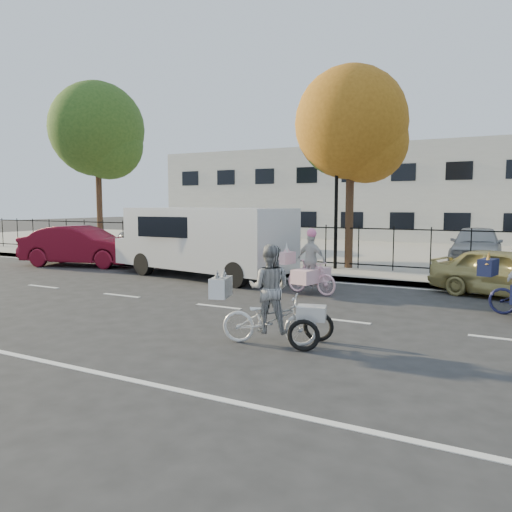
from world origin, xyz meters
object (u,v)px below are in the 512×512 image
Objects in this scene: zebra_trike at (270,306)px; lamppost at (336,183)px; white_van at (204,239)px; lot_car_d at (476,245)px; red_sedan at (82,246)px; pedestrian at (135,237)px; unicorn_bike at (310,270)px; gold_sedan at (507,273)px; lot_car_b at (246,236)px; lot_car_a at (152,232)px.

lamppost is at bearing -3.53° from zebra_trike.
white_van is 9.98m from lot_car_d.
zebra_trike is 12.88m from red_sedan.
red_sedan is (-5.85, 0.28, -0.48)m from white_van.
zebra_trike is at bearing 139.34° from pedestrian.
lamppost is at bearing -176.62° from pedestrian.
gold_sedan is (4.63, 1.84, -0.01)m from unicorn_bike.
white_van is at bearing -107.57° from red_sedan.
red_sedan is 7.48m from lot_car_b.
gold_sedan is 0.75× the size of lot_car_a.
unicorn_bike reaches higher than lot_car_a.
lot_car_b reaches higher than lot_car_a.
pedestrian is at bearing 165.99° from white_van.
unicorn_bike is at bearing -79.75° from lamppost.
zebra_trike is at bearing -102.72° from lot_car_d.
lot_car_b is (-11.09, 6.23, 0.23)m from gold_sedan.
zebra_trike is (1.94, -9.02, -2.45)m from lamppost.
lot_car_b is (-5.69, 3.83, -2.24)m from lamppost.
zebra_trike is 7.47m from gold_sedan.
lot_car_b is (-7.63, 12.85, 0.21)m from zebra_trike.
lamppost reaches higher than lot_car_b.
zebra_trike is 0.54× the size of gold_sedan.
pedestrian is at bearing -69.74° from lot_car_a.
lot_car_a is at bearing 29.80° from zebra_trike.
gold_sedan is 18.74m from lot_car_a.
unicorn_bike is 4.43m from white_van.
lot_car_b is at bearing 51.15° from unicorn_bike.
lot_car_d is (4.24, 3.36, -2.23)m from lamppost.
lamppost is 4.93m from white_van.
lamppost reaches higher than lot_car_d.
red_sedan is at bearing 109.25° from gold_sedan.
unicorn_bike is at bearing -51.06° from lot_car_b.
white_van is 5.39m from pedestrian.
white_van reaches higher than pedestrian.
white_van is at bearing -142.60° from lot_car_d.
lot_car_d is at bearing 29.34° from gold_sedan.
zebra_trike is at bearing -59.02° from lot_car_b.
white_van is 11.45m from lot_car_a.
lot_car_d reaches higher than red_sedan.
pedestrian is at bearing 35.74° from zebra_trike.
gold_sedan is at bearing -35.28° from lot_car_a.
zebra_trike reaches higher than red_sedan.
white_van reaches higher than lot_car_d.
lamppost reaches higher than white_van.
lot_car_d is (-1.15, 5.75, 0.24)m from gold_sedan.
gold_sedan is at bearing -80.83° from lot_car_d.
lamppost is 4.96m from unicorn_bike.
lot_car_a is at bearing 158.75° from lamppost.
gold_sedan is at bearing -23.95° from lamppost.
red_sedan is at bearing -163.69° from lamppost.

